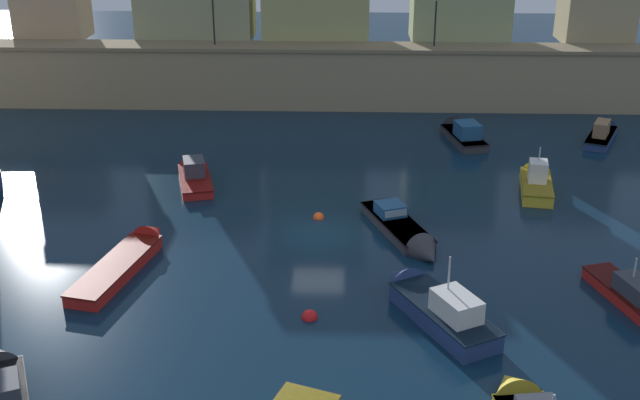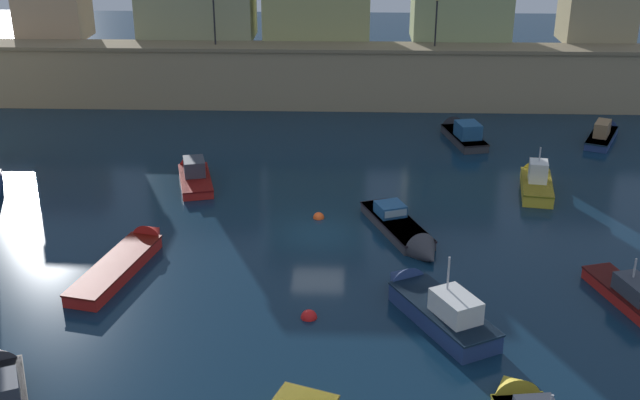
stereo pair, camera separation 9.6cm
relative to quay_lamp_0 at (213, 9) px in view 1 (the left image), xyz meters
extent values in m
plane|color=#0C2338|center=(8.02, -21.33, -6.85)|extent=(120.21, 120.21, 0.00)
cube|color=#9E8966|center=(8.02, 0.00, -4.75)|extent=(48.38, 2.58, 4.18)
cube|color=#817053|center=(8.02, 0.00, -2.54)|extent=(48.38, 2.88, 0.24)
cube|color=tan|center=(-12.39, 3.07, -0.42)|extent=(4.88, 3.55, 4.49)
cube|color=#9BA86F|center=(17.41, 3.35, 0.09)|extent=(6.98, 4.11, 5.51)
cube|color=tan|center=(27.16, 3.19, -0.20)|extent=(4.89, 3.79, 4.93)
cylinder|color=black|center=(0.00, 0.00, -0.74)|extent=(0.12, 0.12, 3.37)
cylinder|color=black|center=(15.32, 0.00, -0.87)|extent=(0.12, 0.12, 3.10)
cube|color=navy|center=(13.07, -29.16, -6.45)|extent=(3.95, 5.32, 0.79)
cone|color=navy|center=(11.56, -26.35, -6.45)|extent=(2.13, 2.02, 1.67)
cube|color=#102133|center=(13.07, -29.16, -6.09)|extent=(4.03, 5.42, 0.08)
cube|color=silver|center=(13.42, -29.82, -5.62)|extent=(1.95, 2.23, 0.86)
cylinder|color=#B2B2B7|center=(13.14, -29.31, -4.96)|extent=(0.08, 0.08, 2.18)
cone|color=gold|center=(14.84, -33.40, -6.59)|extent=(1.78, 1.60, 1.61)
cube|color=red|center=(1.12, -15.39, -6.60)|extent=(2.60, 4.55, 0.50)
cone|color=red|center=(0.45, -12.77, -6.60)|extent=(1.76, 1.54, 1.51)
cube|color=#660C0B|center=(1.12, -15.39, -6.39)|extent=(2.66, 4.64, 0.08)
cube|color=#333842|center=(1.01, -14.98, -5.92)|extent=(1.45, 1.76, 0.86)
cube|color=#333338|center=(11.75, -20.70, -6.60)|extent=(3.38, 5.50, 0.48)
cone|color=#333338|center=(12.94, -23.77, -6.60)|extent=(1.90, 1.84, 1.49)
cube|color=black|center=(11.75, -20.70, -6.40)|extent=(3.44, 5.62, 0.08)
cube|color=navy|center=(11.47, -19.97, -6.08)|extent=(1.63, 1.63, 0.57)
cube|color=#99B7C6|center=(11.70, -20.56, -6.05)|extent=(1.08, 0.47, 0.34)
cube|color=red|center=(-0.44, -25.69, -6.55)|extent=(2.77, 6.14, 0.58)
cone|color=red|center=(0.35, -22.15, -6.55)|extent=(1.70, 1.68, 1.42)
cube|color=#631009|center=(-0.44, -25.69, -6.30)|extent=(2.82, 6.26, 0.08)
cube|color=red|center=(20.67, -27.24, -6.59)|extent=(2.63, 4.92, 0.52)
cube|color=#490E0C|center=(20.67, -27.24, -6.37)|extent=(2.68, 5.02, 0.08)
cube|color=#333842|center=(20.78, -27.60, -5.98)|extent=(1.53, 2.07, 0.68)
cylinder|color=#B2B2B7|center=(20.68, -27.29, -5.58)|extent=(0.08, 0.08, 1.49)
cube|color=navy|center=(25.31, -7.17, -6.60)|extent=(3.08, 4.54, 0.49)
cone|color=navy|center=(26.49, -4.68, -6.60)|extent=(1.68, 1.65, 1.27)
cube|color=#0F212E|center=(25.31, -7.17, -6.40)|extent=(3.15, 4.63, 0.08)
cube|color=olive|center=(25.20, -7.42, -5.91)|extent=(1.42, 1.81, 0.91)
cube|color=#99B7C6|center=(25.54, -6.69, -5.86)|extent=(0.68, 0.36, 0.55)
cube|color=#333842|center=(-1.32, -35.45, -5.69)|extent=(1.65, 1.71, 0.89)
cube|color=#333338|center=(16.67, -7.55, -6.59)|extent=(2.50, 4.73, 0.51)
cone|color=#333338|center=(16.06, -4.78, -6.59)|extent=(1.73, 1.55, 1.49)
cube|color=black|center=(16.67, -7.55, -6.37)|extent=(2.55, 4.83, 0.08)
cube|color=navy|center=(16.79, -8.10, -5.88)|extent=(1.63, 1.86, 0.92)
cube|color=gold|center=(19.42, -15.82, -6.52)|extent=(2.17, 4.31, 0.66)
cone|color=gold|center=(19.84, -13.27, -6.52)|extent=(1.62, 1.37, 1.45)
cube|color=olive|center=(19.42, -15.82, -6.23)|extent=(2.21, 4.40, 0.08)
cube|color=silver|center=(19.44, -15.71, -5.64)|extent=(1.10, 1.27, 1.09)
cylinder|color=#B2B2B7|center=(19.45, -15.65, -5.26)|extent=(0.08, 0.08, 1.85)
sphere|color=red|center=(7.96, -28.83, -6.85)|extent=(0.64, 0.64, 0.64)
sphere|color=#EA4C19|center=(7.98, -19.45, -6.85)|extent=(0.57, 0.57, 0.57)
camera|label=1|loc=(9.26, -55.43, 9.46)|focal=44.83mm
camera|label=2|loc=(9.36, -55.43, 9.46)|focal=44.83mm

